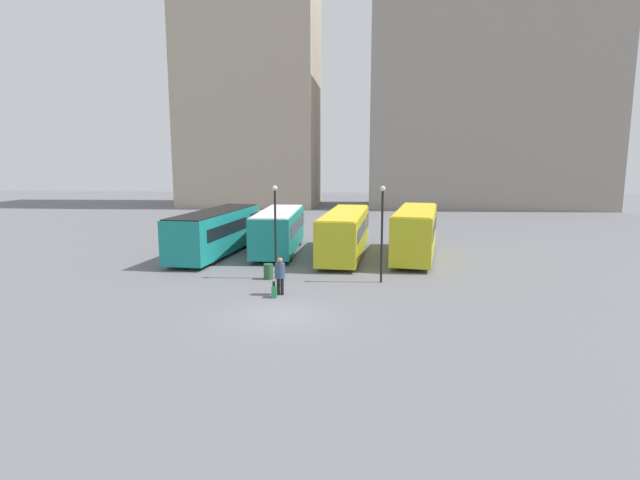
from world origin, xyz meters
The scene contains 12 objects.
ground_plane centered at (0.00, 0.00, 0.00)m, with size 160.00×160.00×0.00m, color slate.
building_block_left centered at (-12.97, 51.50, 19.77)m, with size 18.41×14.35×39.55m.
building_block_right centered at (19.42, 51.50, 13.32)m, with size 31.31×12.95×26.64m.
bus_0 centered at (-6.77, 13.33, 1.65)m, with size 3.60×11.34×3.03m.
bus_1 centered at (-2.63, 14.50, 1.61)m, with size 2.95×9.69×2.96m.
bus_2 centered at (2.08, 13.52, 1.65)m, with size 3.17×11.06×3.03m.
bus_3 centered at (6.80, 13.51, 1.77)m, with size 3.95×10.30×3.26m.
traveler centered at (-0.58, 3.27, 1.09)m, with size 0.51×0.51×1.84m.
suitcase centered at (-0.79, 2.80, 0.29)m, with size 0.27×0.45×0.82m.
lamp_post_0 centered at (-1.41, 6.62, 3.04)m, with size 0.28×0.28×5.11m.
lamp_post_1 centered at (4.34, 6.26, 3.06)m, with size 0.28×0.28×5.13m.
trash_bin centered at (-1.79, 6.42, 0.42)m, with size 0.52×0.52×0.85m.
Camera 1 is at (3.57, -19.88, 6.48)m, focal length 28.00 mm.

